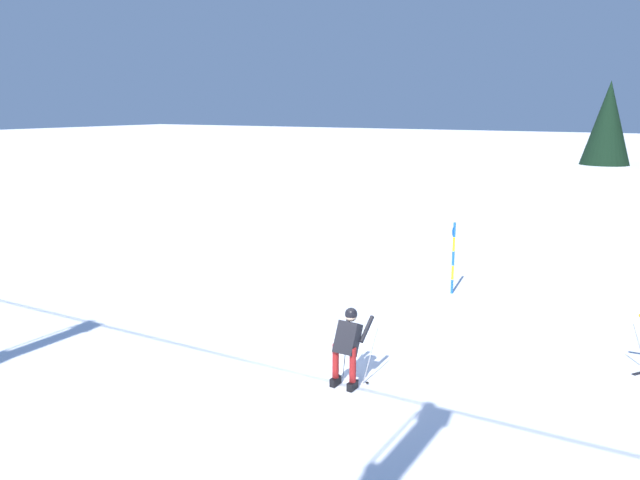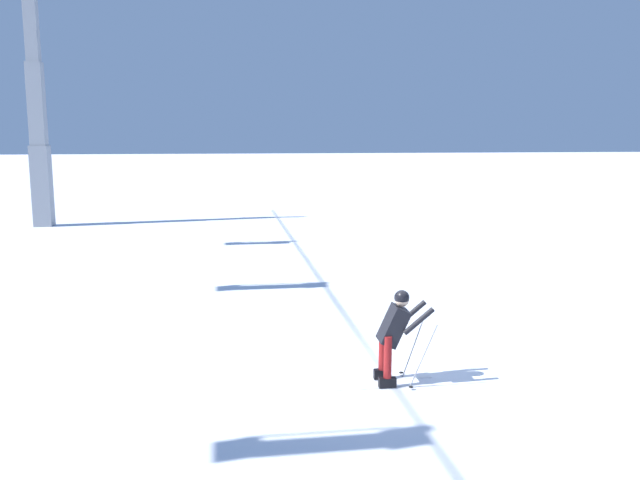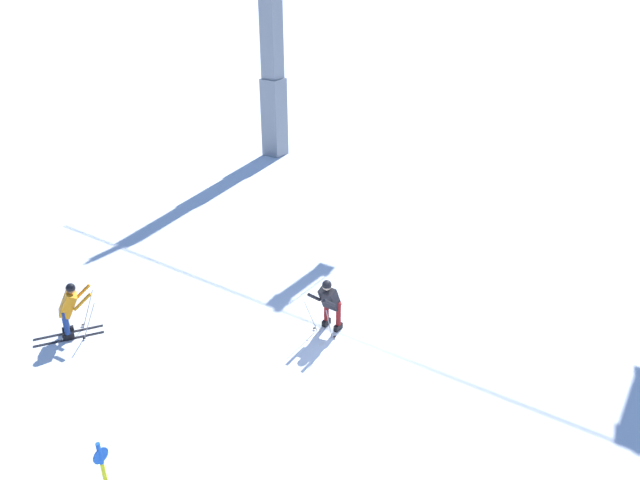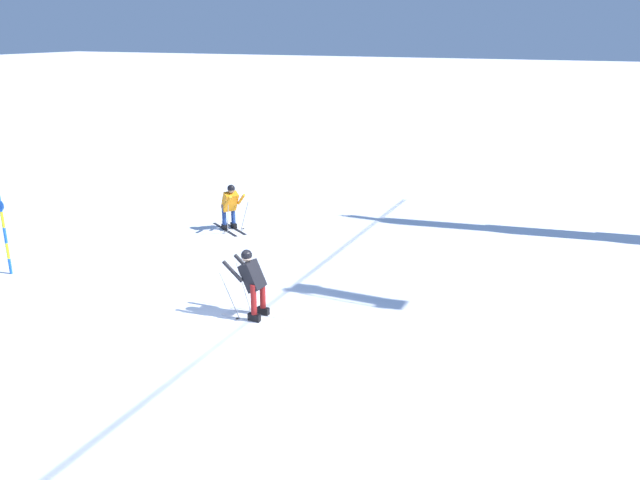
% 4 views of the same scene
% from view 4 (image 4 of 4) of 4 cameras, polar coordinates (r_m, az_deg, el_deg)
% --- Properties ---
extents(ground_plane, '(260.00, 260.00, 0.00)m').
position_cam_4_polar(ground_plane, '(14.03, -7.80, -7.63)').
color(ground_plane, white).
extents(skier_carving_main, '(0.71, 1.69, 1.68)m').
position_cam_4_polar(skier_carving_main, '(14.09, -6.05, -3.45)').
color(skier_carving_main, white).
rests_on(skier_carving_main, ground_plane).
extents(trail_marker_pole, '(0.07, 0.28, 2.10)m').
position_cam_4_polar(trail_marker_pole, '(18.29, -26.17, 0.62)').
color(trail_marker_pole, blue).
rests_on(trail_marker_pole, ground_plane).
extents(skier_distant_uphill, '(1.35, 1.65, 1.63)m').
position_cam_4_polar(skier_distant_uphill, '(20.33, -7.97, 3.19)').
color(skier_distant_uphill, black).
rests_on(skier_distant_uphill, ground_plane).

